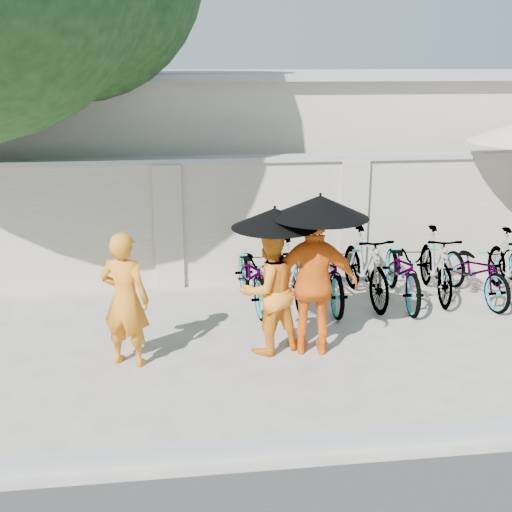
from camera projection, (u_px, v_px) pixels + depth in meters
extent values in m
plane|color=beige|center=(255.00, 369.00, 7.65)|extent=(80.00, 80.00, 0.00)
cube|color=#9E9E9E|center=(278.00, 445.00, 6.02)|extent=(40.00, 0.16, 0.12)
cube|color=beige|center=(291.00, 221.00, 10.52)|extent=(20.00, 0.30, 2.00)
cube|color=beige|center=(305.00, 153.00, 14.07)|extent=(14.00, 6.00, 3.20)
imported|color=orange|center=(125.00, 300.00, 7.56)|extent=(0.71, 0.60, 1.65)
imported|color=orange|center=(269.00, 290.00, 7.91)|extent=(0.97, 0.87, 1.62)
cylinder|color=black|center=(274.00, 251.00, 7.69)|extent=(0.02, 0.02, 0.83)
cone|color=black|center=(275.00, 218.00, 7.57)|extent=(1.04, 1.04, 0.24)
imported|color=orange|center=(315.00, 284.00, 7.84)|extent=(1.12, 0.61, 1.81)
cylinder|color=black|center=(319.00, 242.00, 7.61)|extent=(0.02, 0.02, 0.87)
cone|color=black|center=(320.00, 206.00, 7.48)|extent=(1.16, 1.16, 0.27)
imported|color=#949494|center=(253.00, 274.00, 9.52)|extent=(0.81, 1.89, 0.97)
imported|color=#949494|center=(292.00, 274.00, 9.50)|extent=(0.63, 1.69, 0.99)
imported|color=#949494|center=(329.00, 272.00, 9.59)|extent=(0.68, 1.90, 1.00)
imported|color=#949494|center=(365.00, 266.00, 9.68)|extent=(0.66, 1.88, 1.11)
imported|color=#949494|center=(403.00, 270.00, 9.67)|extent=(0.83, 1.96, 1.01)
imported|color=#949494|center=(436.00, 264.00, 9.87)|extent=(0.71, 1.81, 1.06)
imported|color=#949494|center=(476.00, 270.00, 9.77)|extent=(0.84, 1.83, 0.93)
imported|color=#949494|center=(512.00, 265.00, 9.83)|extent=(0.63, 1.76, 1.04)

